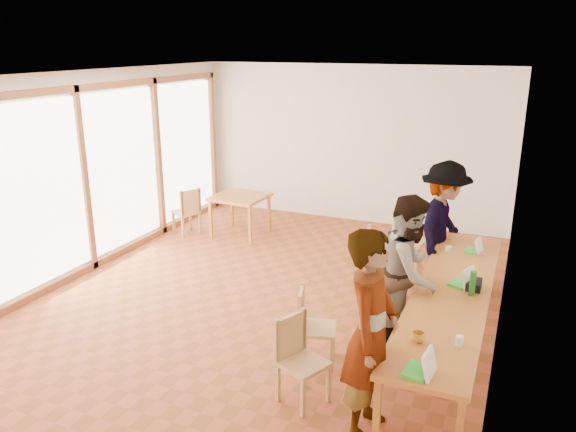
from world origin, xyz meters
name	(u,v)px	position (x,y,z in m)	size (l,w,h in m)	color
ground	(263,300)	(0.00, 0.00, 0.00)	(8.00, 8.00, 0.00)	#9E4526
wall_back	(352,145)	(0.00, 4.00, 1.50)	(6.00, 0.10, 3.00)	beige
wall_front	(2,339)	(0.00, -4.00, 1.50)	(6.00, 0.10, 3.00)	beige
wall_right	(510,223)	(3.00, 0.00, 1.50)	(0.10, 8.00, 3.00)	beige
window_wall	(83,174)	(-2.96, 0.00, 1.50)	(0.10, 8.00, 3.00)	white
ceiling	(260,74)	(0.00, 0.00, 3.02)	(6.00, 8.00, 0.04)	white
communal_table	(452,294)	(2.50, -0.33, 0.70)	(0.80, 4.00, 0.75)	#C3802B
side_table	(240,200)	(-1.55, 2.29, 0.67)	(0.90, 0.90, 0.75)	#C3802B
chair_near	(297,349)	(1.25, -1.84, 0.54)	(0.54, 0.54, 0.47)	tan
chair_mid	(309,318)	(1.12, -1.19, 0.53)	(0.50, 0.50, 0.46)	tan
chair_far	(375,258)	(1.38, 0.59, 0.62)	(0.55, 0.55, 0.54)	tan
chair_empty	(405,232)	(1.50, 1.94, 0.58)	(0.51, 0.51, 0.50)	tan
chair_spare	(188,207)	(-2.42, 1.93, 0.54)	(0.55, 0.55, 0.47)	tan
person_near	(371,334)	(2.01, -2.03, 0.96)	(0.70, 0.46, 1.93)	gray
person_mid	(409,273)	(2.03, -0.40, 0.90)	(0.88, 0.69, 1.81)	gray
person_far	(443,228)	(2.14, 1.29, 0.93)	(1.21, 0.69, 1.87)	gray
laptop_near	(423,368)	(2.49, -2.13, 0.81)	(0.26, 0.30, 0.23)	green
laptop_mid	(464,281)	(2.61, -0.17, 0.81)	(0.31, 0.33, 0.22)	green
laptop_far	(476,248)	(2.62, 1.00, 0.80)	(0.24, 0.26, 0.19)	green
yellow_mug	(418,337)	(2.36, -1.62, 0.80)	(0.13, 0.13, 0.10)	gold
green_bottle	(473,283)	(2.71, -0.39, 0.89)	(0.07, 0.07, 0.28)	#1B6E23
clear_glass	(459,341)	(2.72, -1.53, 0.80)	(0.07, 0.07, 0.09)	silver
condiment_cup	(449,248)	(2.28, 0.92, 0.78)	(0.08, 0.08, 0.06)	white
pink_phone	(482,254)	(2.71, 0.94, 0.76)	(0.05, 0.10, 0.01)	#C63D8A
black_pouch	(474,284)	(2.71, -0.19, 0.80)	(0.16, 0.26, 0.09)	black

